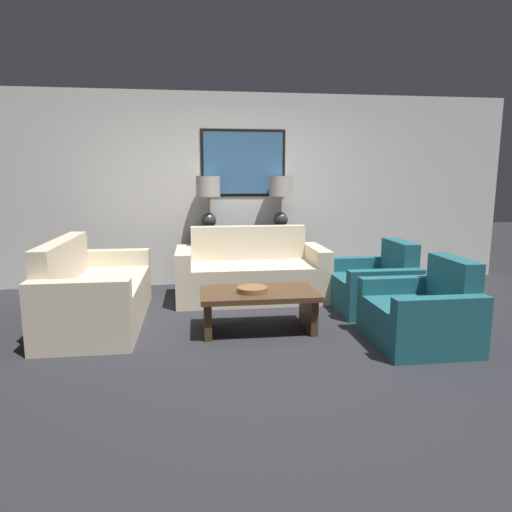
# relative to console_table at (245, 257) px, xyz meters

# --- Properties ---
(ground_plane) EXTENTS (20.00, 20.00, 0.00)m
(ground_plane) POSITION_rel_console_table_xyz_m (0.00, -2.18, -0.40)
(ground_plane) COLOR #28282D
(back_wall) EXTENTS (7.70, 0.12, 2.65)m
(back_wall) POSITION_rel_console_table_xyz_m (0.00, 0.25, 0.93)
(back_wall) COLOR silver
(back_wall) RESTS_ON ground_plane
(console_table) EXTENTS (1.51, 0.35, 0.80)m
(console_table) POSITION_rel_console_table_xyz_m (0.00, 0.00, 0.00)
(console_table) COLOR black
(console_table) RESTS_ON ground_plane
(table_lamp_left) EXTENTS (0.32, 0.32, 0.72)m
(table_lamp_left) POSITION_rel_console_table_xyz_m (-0.50, -0.00, 0.87)
(table_lamp_left) COLOR #333338
(table_lamp_left) RESTS_ON console_table
(table_lamp_right) EXTENTS (0.32, 0.32, 0.72)m
(table_lamp_right) POSITION_rel_console_table_xyz_m (0.50, -0.00, 0.87)
(table_lamp_right) COLOR #333338
(table_lamp_right) RESTS_ON console_table
(couch_by_back_wall) EXTENTS (1.84, 0.88, 0.88)m
(couch_by_back_wall) POSITION_rel_console_table_xyz_m (0.00, -0.67, -0.10)
(couch_by_back_wall) COLOR beige
(couch_by_back_wall) RESTS_ON ground_plane
(couch_by_side) EXTENTS (0.88, 1.84, 0.88)m
(couch_by_side) POSITION_rel_console_table_xyz_m (-1.73, -1.45, -0.10)
(couch_by_side) COLOR beige
(couch_by_side) RESTS_ON ground_plane
(coffee_table) EXTENTS (1.14, 0.65, 0.41)m
(coffee_table) POSITION_rel_console_table_xyz_m (-0.08, -1.91, -0.10)
(coffee_table) COLOR #4C331E
(coffee_table) RESTS_ON ground_plane
(decorative_bowl) EXTENTS (0.30, 0.30, 0.05)m
(decorative_bowl) POSITION_rel_console_table_xyz_m (-0.14, -1.95, 0.03)
(decorative_bowl) COLOR olive
(decorative_bowl) RESTS_ON coffee_table
(armchair_near_back_wall) EXTENTS (0.83, 0.91, 0.79)m
(armchair_near_back_wall) POSITION_rel_console_table_xyz_m (1.35, -1.35, -0.13)
(armchair_near_back_wall) COLOR #1E5B66
(armchair_near_back_wall) RESTS_ON ground_plane
(armchair_near_camera) EXTENTS (0.83, 0.91, 0.79)m
(armchair_near_camera) POSITION_rel_console_table_xyz_m (1.35, -2.46, -0.13)
(armchair_near_camera) COLOR #1E5B66
(armchair_near_camera) RESTS_ON ground_plane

